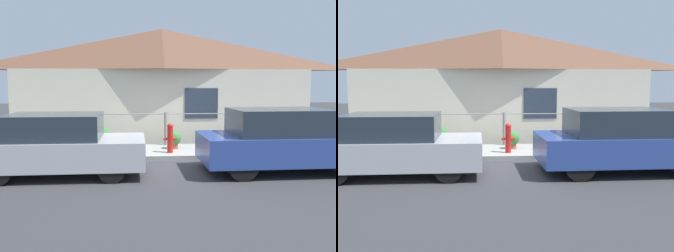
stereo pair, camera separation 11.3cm
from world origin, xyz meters
The scene contains 9 objects.
ground_plane centered at (0.00, 0.00, 0.00)m, with size 60.00×60.00×0.00m, color #38383A.
sidewalk centered at (0.00, 0.98, 0.07)m, with size 24.00×1.96×0.15m.
house centered at (0.00, 3.69, 3.04)m, with size 10.30×2.23×3.92m.
fence centered at (0.00, 1.81, 0.71)m, with size 4.90×0.10×1.01m.
car_left centered at (-2.55, -1.26, 0.67)m, with size 3.66×1.82×1.36m.
car_right centered at (2.47, -1.26, 0.72)m, with size 3.87×1.87×1.45m.
fire_hydrant centered at (0.03, 0.49, 0.57)m, with size 0.37×0.17×0.81m.
potted_plant_near_hydrant centered at (0.20, 1.12, 0.43)m, with size 0.40×0.40×0.51m.
potted_plant_by_fence centered at (-1.95, 1.42, 0.51)m, with size 0.54×0.54×0.66m.
Camera 2 is at (-0.66, -9.56, 2.02)m, focal length 40.00 mm.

